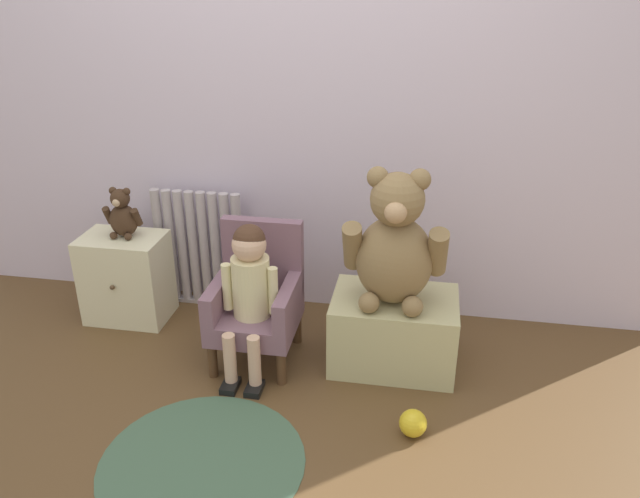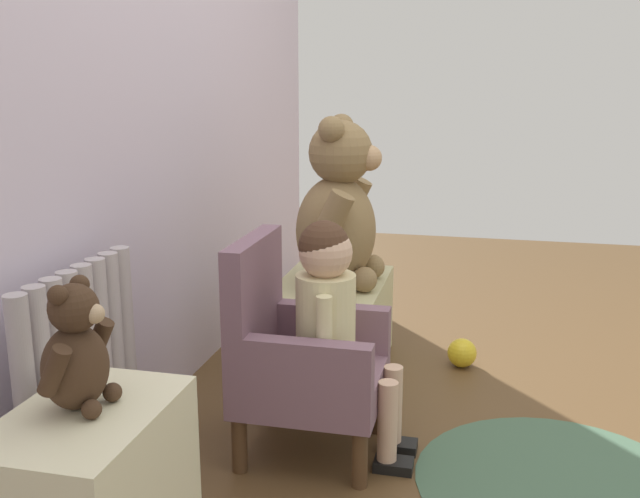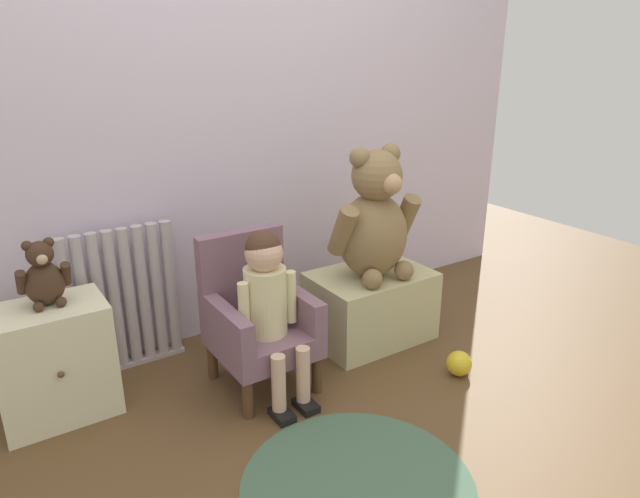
{
  "view_description": "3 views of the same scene",
  "coord_description": "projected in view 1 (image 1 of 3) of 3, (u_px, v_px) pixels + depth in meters",
  "views": [
    {
      "loc": [
        0.62,
        -1.85,
        1.71
      ],
      "look_at": [
        0.19,
        0.59,
        0.57
      ],
      "focal_mm": 35.0,
      "sensor_mm": 36.0,
      "label": 1
    },
    {
      "loc": [
        -1.97,
        0.07,
        1.07
      ],
      "look_at": [
        0.25,
        0.59,
        0.53
      ],
      "focal_mm": 40.0,
      "sensor_mm": 36.0,
      "label": 2
    },
    {
      "loc": [
        -1.06,
        -1.35,
        1.37
      ],
      "look_at": [
        0.21,
        0.56,
        0.54
      ],
      "focal_mm": 32.0,
      "sensor_mm": 36.0,
      "label": 3
    }
  ],
  "objects": [
    {
      "name": "large_teddy_bear",
      "position": [
        395.0,
        246.0,
        2.66
      ],
      "size": [
        0.45,
        0.31,
        0.61
      ],
      "color": "olive",
      "rests_on": "low_bench"
    },
    {
      "name": "child_armchair",
      "position": [
        257.0,
        298.0,
        2.88
      ],
      "size": [
        0.38,
        0.41,
        0.64
      ],
      "color": "#7A5868",
      "rests_on": "ground_plane"
    },
    {
      "name": "toy_ball",
      "position": [
        413.0,
        423.0,
        2.46
      ],
      "size": [
        0.11,
        0.11,
        0.11
      ],
      "primitive_type": "sphere",
      "color": "gold",
      "rests_on": "ground_plane"
    },
    {
      "name": "floor_rug",
      "position": [
        202.0,
        462.0,
        2.34
      ],
      "size": [
        0.78,
        0.78,
        0.01
      ],
      "primitive_type": "cylinder",
      "color": "#415E47",
      "rests_on": "ground_plane"
    },
    {
      "name": "child_figure",
      "position": [
        249.0,
        280.0,
        2.72
      ],
      "size": [
        0.25,
        0.35,
        0.7
      ],
      "color": "beige",
      "rests_on": "ground_plane"
    },
    {
      "name": "radiator",
      "position": [
        199.0,
        249.0,
        3.32
      ],
      "size": [
        0.5,
        0.05,
        0.64
      ],
      "color": "#B4AAAD",
      "rests_on": "ground_plane"
    },
    {
      "name": "ground_plane",
      "position": [
        247.0,
        436.0,
        2.47
      ],
      "size": [
        6.0,
        6.0,
        0.0
      ],
      "primitive_type": "plane",
      "color": "brown"
    },
    {
      "name": "small_dresser",
      "position": [
        127.0,
        278.0,
        3.22
      ],
      "size": [
        0.41,
        0.31,
        0.46
      ],
      "color": "beige",
      "rests_on": "ground_plane"
    },
    {
      "name": "back_wall",
      "position": [
        300.0,
        80.0,
        2.98
      ],
      "size": [
        3.8,
        0.05,
        2.4
      ],
      "primitive_type": "cube",
      "color": "silver",
      "rests_on": "ground_plane"
    },
    {
      "name": "small_teddy_bear",
      "position": [
        123.0,
        215.0,
        3.09
      ],
      "size": [
        0.19,
        0.13,
        0.26
      ],
      "color": "#3D291A",
      "rests_on": "small_dresser"
    },
    {
      "name": "low_bench",
      "position": [
        393.0,
        331.0,
        2.86
      ],
      "size": [
        0.56,
        0.39,
        0.34
      ],
      "primitive_type": "cube",
      "color": "#BEB984",
      "rests_on": "ground_plane"
    }
  ]
}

